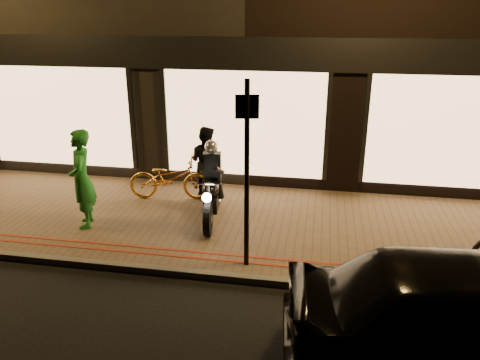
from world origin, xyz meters
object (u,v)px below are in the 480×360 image
at_px(parked_car, 479,317).
at_px(bicycle_gold, 170,178).
at_px(motorcycle, 212,190).
at_px(sign_post, 247,167).
at_px(person_green, 82,179).

bearing_deg(parked_car, bicycle_gold, 44.33).
relative_size(motorcycle, parked_car, 0.44).
xyz_separation_m(motorcycle, parked_car, (3.93, -3.37, 0.02)).
xyz_separation_m(sign_post, person_green, (-3.28, 0.92, -0.73)).
xyz_separation_m(motorcycle, sign_post, (0.95, -1.60, 1.06)).
bearing_deg(motorcycle, parked_car, -47.93).
bearing_deg(sign_post, parked_car, -30.74).
bearing_deg(bicycle_gold, person_green, 135.81).
relative_size(bicycle_gold, person_green, 0.94).
bearing_deg(person_green, motorcycle, 82.77).
bearing_deg(sign_post, bicycle_gold, 130.04).
relative_size(bicycle_gold, parked_car, 0.40).
distance_m(bicycle_gold, parked_car, 6.65).
bearing_deg(bicycle_gold, parked_car, -137.88).
bearing_deg(parked_car, motorcycle, 43.77).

